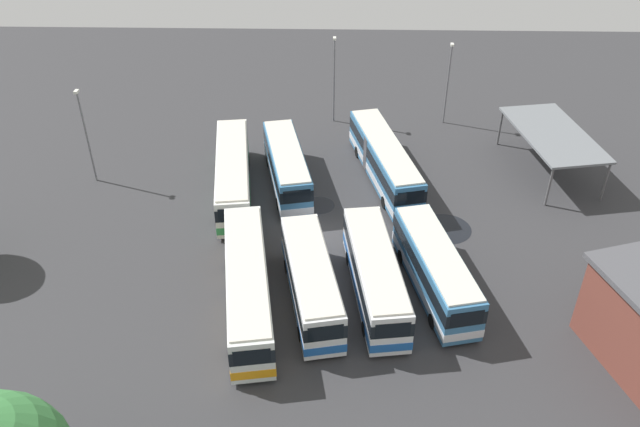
# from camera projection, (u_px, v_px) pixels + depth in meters

# --- Properties ---
(ground_plane) EXTENTS (92.76, 92.76, 0.00)m
(ground_plane) POSITION_uv_depth(u_px,v_px,m) (324.00, 234.00, 49.98)
(ground_plane) COLOR #333335
(bus_row0_slot0) EXTENTS (13.93, 4.45, 3.51)m
(bus_row0_slot0) POSITION_uv_depth(u_px,v_px,m) (233.00, 173.00, 53.73)
(bus_row0_slot0) COLOR silver
(bus_row0_slot0) RESTS_ON ground_plane
(bus_row0_slot1) EXTENTS (11.45, 4.90, 3.51)m
(bus_row0_slot1) POSITION_uv_depth(u_px,v_px,m) (287.00, 167.00, 54.63)
(bus_row0_slot1) COLOR teal
(bus_row0_slot1) RESTS_ON ground_plane
(bus_row0_slot3) EXTENTS (13.94, 5.78, 3.51)m
(bus_row0_slot3) POSITION_uv_depth(u_px,v_px,m) (384.00, 160.00, 55.51)
(bus_row0_slot3) COLOR teal
(bus_row0_slot3) RESTS_ON ground_plane
(bus_row1_slot0) EXTENTS (13.95, 4.76, 3.51)m
(bus_row1_slot0) POSITION_uv_depth(u_px,v_px,m) (247.00, 285.00, 42.32)
(bus_row1_slot0) COLOR silver
(bus_row1_slot0) RESTS_ON ground_plane
(bus_row1_slot1) EXTENTS (11.12, 4.68, 3.51)m
(bus_row1_slot1) POSITION_uv_depth(u_px,v_px,m) (311.00, 281.00, 42.61)
(bus_row1_slot1) COLOR silver
(bus_row1_slot1) RESTS_ON ground_plane
(bus_row1_slot2) EXTENTS (11.79, 4.15, 3.51)m
(bus_row1_slot2) POSITION_uv_depth(u_px,v_px,m) (375.00, 275.00, 43.12)
(bus_row1_slot2) COLOR silver
(bus_row1_slot2) RESTS_ON ground_plane
(bus_row1_slot3) EXTENTS (11.25, 4.97, 3.51)m
(bus_row1_slot3) POSITION_uv_depth(u_px,v_px,m) (435.00, 269.00, 43.59)
(bus_row1_slot3) COLOR teal
(bus_row1_slot3) RESTS_ON ground_plane
(maintenance_shelter) EXTENTS (11.79, 7.32, 3.74)m
(maintenance_shelter) POSITION_uv_depth(u_px,v_px,m) (553.00, 135.00, 55.67)
(maintenance_shelter) COLOR slate
(maintenance_shelter) RESTS_ON ground_plane
(lamp_post_far_corner) EXTENTS (0.56, 0.28, 8.18)m
(lamp_post_far_corner) POSITION_uv_depth(u_px,v_px,m) (448.00, 80.00, 62.77)
(lamp_post_far_corner) COLOR slate
(lamp_post_far_corner) RESTS_ON ground_plane
(lamp_post_near_entrance) EXTENTS (0.56, 0.28, 8.65)m
(lamp_post_near_entrance) POSITION_uv_depth(u_px,v_px,m) (334.00, 77.00, 62.94)
(lamp_post_near_entrance) COLOR slate
(lamp_post_near_entrance) RESTS_ON ground_plane
(lamp_post_mid_lot) EXTENTS (0.56, 0.28, 8.38)m
(lamp_post_mid_lot) POSITION_uv_depth(u_px,v_px,m) (86.00, 133.00, 53.71)
(lamp_post_mid_lot) COLOR slate
(lamp_post_mid_lot) RESTS_ON ground_plane
(puddle_centre_drain) EXTENTS (4.03, 4.03, 0.01)m
(puddle_centre_drain) POSITION_uv_depth(u_px,v_px,m) (445.00, 229.00, 50.49)
(puddle_centre_drain) COLOR black
(puddle_centre_drain) RESTS_ON ground_plane
(puddle_near_shelter) EXTENTS (2.56, 2.56, 0.01)m
(puddle_near_shelter) POSITION_uv_depth(u_px,v_px,m) (319.00, 205.00, 53.17)
(puddle_near_shelter) COLOR black
(puddle_near_shelter) RESTS_ON ground_plane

